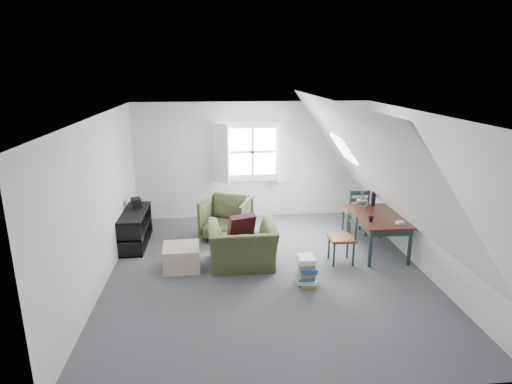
{
  "coord_description": "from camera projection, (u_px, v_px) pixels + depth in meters",
  "views": [
    {
      "loc": [
        -0.77,
        -6.22,
        3.15
      ],
      "look_at": [
        -0.12,
        0.6,
        1.17
      ],
      "focal_mm": 30.0,
      "sensor_mm": 36.0,
      "label": 1
    }
  ],
  "objects": [
    {
      "name": "wall_back",
      "position": [
        252.0,
        161.0,
        9.17
      ],
      "size": [
        5.0,
        0.0,
        5.0
      ],
      "primitive_type": "plane",
      "rotation": [
        1.57,
        0.0,
        0.0
      ],
      "color": "silver",
      "rests_on": "ground"
    },
    {
      "name": "wall_left",
      "position": [
        100.0,
        202.0,
        6.32
      ],
      "size": [
        0.0,
        5.5,
        5.5
      ],
      "primitive_type": "plane",
      "rotation": [
        1.57,
        0.0,
        1.57
      ],
      "color": "silver",
      "rests_on": "ground"
    },
    {
      "name": "cup",
      "position": [
        371.0,
        222.0,
        7.19
      ],
      "size": [
        0.12,
        0.12,
        0.09
      ],
      "primitive_type": "imported",
      "rotation": [
        0.0,
        0.0,
        -0.38
      ],
      "color": "black",
      "rests_on": "dining_table"
    },
    {
      "name": "slope_right",
      "position": [
        368.0,
        162.0,
        6.54
      ],
      "size": [
        3.19,
        5.5,
        4.48
      ],
      "primitive_type": "plane",
      "rotation": [
        0.0,
        -2.19,
        0.0
      ],
      "color": "white",
      "rests_on": "wall_right"
    },
    {
      "name": "skylight",
      "position": [
        344.0,
        149.0,
        7.79
      ],
      "size": [
        0.35,
        0.75,
        0.47
      ],
      "primitive_type": "cube",
      "rotation": [
        0.0,
        0.95,
        0.0
      ],
      "color": "white",
      "rests_on": "slope_right"
    },
    {
      "name": "floor",
      "position": [
        267.0,
        272.0,
        6.89
      ],
      "size": [
        5.5,
        5.5,
        0.0
      ],
      "primitive_type": "plane",
      "color": "#49494E",
      "rests_on": "ground"
    },
    {
      "name": "vase_twigs",
      "position": [
        373.0,
        198.0,
        7.99
      ],
      "size": [
        0.09,
        0.09,
        0.66
      ],
      "rotation": [
        0.0,
        0.0,
        0.33
      ],
      "color": "black",
      "rests_on": "dining_table"
    },
    {
      "name": "demijohn",
      "position": [
        362.0,
        201.0,
        7.88
      ],
      "size": [
        0.21,
        0.21,
        0.3
      ],
      "rotation": [
        0.0,
        0.0,
        -0.13
      ],
      "color": "silver",
      "rests_on": "dining_table"
    },
    {
      "name": "wall_front",
      "position": [
        304.0,
        284.0,
        3.91
      ],
      "size": [
        5.0,
        0.0,
        5.0
      ],
      "primitive_type": "plane",
      "rotation": [
        -1.57,
        0.0,
        0.0
      ],
      "color": "silver",
      "rests_on": "ground"
    },
    {
      "name": "throw_pillow",
      "position": [
        241.0,
        227.0,
        7.09
      ],
      "size": [
        0.49,
        0.38,
        0.45
      ],
      "primitive_type": "cube",
      "rotation": [
        0.31,
        0.0,
        0.33
      ],
      "color": "#330E13",
      "rests_on": "armchair_near"
    },
    {
      "name": "dining_chair_far",
      "position": [
        356.0,
        210.0,
        8.34
      ],
      "size": [
        0.44,
        0.44,
        0.94
      ],
      "rotation": [
        0.0,
        0.0,
        3.23
      ],
      "color": "brown",
      "rests_on": "floor"
    },
    {
      "name": "dormer_window",
      "position": [
        253.0,
        152.0,
        9.05
      ],
      "size": [
        1.71,
        0.35,
        1.3
      ],
      "color": "white",
      "rests_on": "wall_back"
    },
    {
      "name": "wall_right",
      "position": [
        424.0,
        193.0,
        6.77
      ],
      "size": [
        0.0,
        5.5,
        5.5
      ],
      "primitive_type": "plane",
      "rotation": [
        1.57,
        0.0,
        -1.57
      ],
      "color": "silver",
      "rests_on": "ground"
    },
    {
      "name": "ceiling",
      "position": [
        268.0,
        115.0,
        6.2
      ],
      "size": [
        5.5,
        5.5,
        0.0
      ],
      "primitive_type": "plane",
      "rotation": [
        3.14,
        0.0,
        0.0
      ],
      "color": "white",
      "rests_on": "wall_back"
    },
    {
      "name": "paper_box",
      "position": [
        400.0,
        223.0,
        7.08
      ],
      "size": [
        0.14,
        0.1,
        0.04
      ],
      "primitive_type": "cube",
      "rotation": [
        0.0,
        0.0,
        0.14
      ],
      "color": "white",
      "rests_on": "dining_table"
    },
    {
      "name": "dining_chair_near",
      "position": [
        344.0,
        237.0,
        7.12
      ],
      "size": [
        0.4,
        0.4,
        0.86
      ],
      "rotation": [
        0.0,
        0.0,
        -1.61
      ],
      "color": "brown",
      "rests_on": "floor"
    },
    {
      "name": "media_shelf",
      "position": [
        135.0,
        230.0,
        7.86
      ],
      "size": [
        0.42,
        1.25,
        0.64
      ],
      "rotation": [
        0.0,
        0.0,
        -0.08
      ],
      "color": "black",
      "rests_on": "floor"
    },
    {
      "name": "ottoman",
      "position": [
        182.0,
        257.0,
        6.97
      ],
      "size": [
        0.61,
        0.61,
        0.39
      ],
      "primitive_type": "cube",
      "rotation": [
        0.0,
        0.0,
        0.05
      ],
      "color": "tan",
      "rests_on": "floor"
    },
    {
      "name": "dining_table",
      "position": [
        378.0,
        220.0,
        7.52
      ],
      "size": [
        0.81,
        1.35,
        0.68
      ],
      "rotation": [
        0.0,
        0.0,
        -0.0
      ],
      "color": "black",
      "rests_on": "floor"
    },
    {
      "name": "armchair_near",
      "position": [
        242.0,
        265.0,
        7.12
      ],
      "size": [
        1.11,
        0.98,
        0.71
      ],
      "primitive_type": "imported",
      "rotation": [
        0.0,
        0.0,
        3.16
      ],
      "color": "#394023",
      "rests_on": "floor"
    },
    {
      "name": "electronics_box",
      "position": [
        136.0,
        203.0,
        8.02
      ],
      "size": [
        0.24,
        0.28,
        0.19
      ],
      "primitive_type": "cube",
      "rotation": [
        0.0,
        0.0,
        0.34
      ],
      "color": "black",
      "rests_on": "media_shelf"
    },
    {
      "name": "armchair_far",
      "position": [
        227.0,
        237.0,
        8.31
      ],
      "size": [
        1.1,
        1.12,
        0.8
      ],
      "primitive_type": "imported",
      "rotation": [
        0.0,
        0.0,
        -0.34
      ],
      "color": "#394023",
      "rests_on": "floor"
    },
    {
      "name": "slope_left",
      "position": [
        163.0,
        166.0,
        6.26
      ],
      "size": [
        3.19,
        5.5,
        4.48
      ],
      "primitive_type": "plane",
      "rotation": [
        0.0,
        2.19,
        0.0
      ],
      "color": "white",
      "rests_on": "wall_left"
    },
    {
      "name": "magazine_stack",
      "position": [
        307.0,
        271.0,
        6.45
      ],
      "size": [
        0.33,
        0.39,
        0.44
      ],
      "rotation": [
        0.0,
        0.0,
        -0.03
      ],
      "color": "#B29933",
      "rests_on": "floor"
    }
  ]
}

